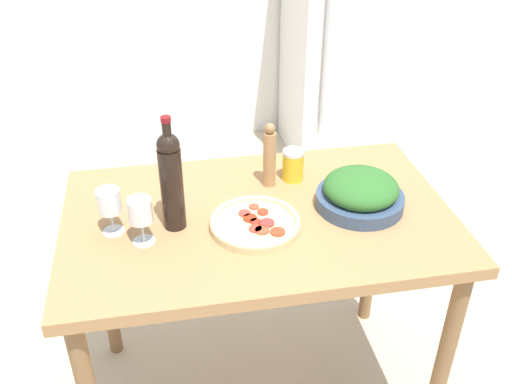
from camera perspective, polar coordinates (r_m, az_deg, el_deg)
refrigerator at (r=3.86m, az=9.10°, el=15.92°), size 0.72×0.73×1.74m
prep_counter at (r=1.93m, az=0.21°, el=-4.87°), size 1.27×0.79×0.88m
wine_bottle at (r=1.74m, az=-8.48°, el=1.30°), size 0.07×0.07×0.38m
wine_glass_near at (r=1.72m, az=-11.49°, el=-2.08°), size 0.07×0.07×0.15m
wine_glass_far at (r=1.78m, az=-14.45°, el=-1.12°), size 0.07×0.07×0.15m
pepper_mill at (r=1.96m, az=1.36°, el=3.63°), size 0.04×0.04×0.24m
salad_bowl at (r=1.91m, az=10.41°, el=-0.05°), size 0.29×0.29×0.12m
homemade_pizza at (r=1.80m, az=-0.07°, el=-3.11°), size 0.29×0.29×0.03m
salt_canister at (r=2.03m, az=3.73°, el=2.71°), size 0.08×0.08×0.11m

